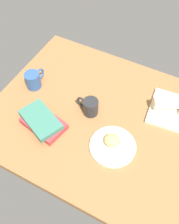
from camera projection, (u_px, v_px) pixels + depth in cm
name	position (u px, v px, depth cm)	size (l,w,h in cm)	color
dining_table	(99.00, 118.00, 134.08)	(110.00, 90.00, 4.00)	olive
round_plate	(113.00, 146.00, 121.28)	(21.86, 21.86, 1.40)	silver
scone_pastry	(112.00, 140.00, 119.83)	(7.62, 7.11, 4.44)	tan
square_plate	(173.00, 111.00, 133.21)	(23.64, 23.64, 1.60)	silver
breakfast_wrap	(167.00, 103.00, 131.24)	(6.44, 6.44, 13.90)	beige
book_stack	(42.00, 122.00, 126.75)	(25.19, 20.18, 5.90)	#A53338
coffee_mug	(90.00, 107.00, 130.29)	(12.45, 7.75, 8.85)	#262628
second_mug	(33.00, 80.00, 140.99)	(8.16, 13.06, 9.23)	#2D518C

